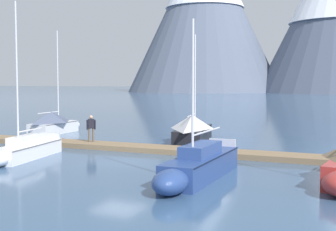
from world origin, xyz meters
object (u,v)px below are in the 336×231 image
(sailboat_second_berth, at_px, (24,150))
(sailboat_nearest_berth, at_px, (55,123))
(person_on_dock, at_px, (91,127))
(sailboat_mid_dock_port, at_px, (193,128))
(sailboat_mid_dock_starboard, at_px, (197,166))

(sailboat_second_berth, bearing_deg, sailboat_nearest_berth, 121.56)
(sailboat_nearest_berth, height_order, person_on_dock, sailboat_nearest_berth)
(sailboat_mid_dock_port, relative_size, sailboat_mid_dock_starboard, 0.97)
(sailboat_mid_dock_port, distance_m, person_on_dock, 7.23)
(sailboat_second_berth, bearing_deg, sailboat_mid_dock_port, 65.09)
(sailboat_nearest_berth, bearing_deg, person_on_dock, -36.73)
(sailboat_second_berth, distance_m, person_on_dock, 5.79)
(sailboat_mid_dock_port, bearing_deg, sailboat_nearest_berth, -179.82)
(sailboat_second_berth, relative_size, person_on_dock, 4.87)
(sailboat_mid_dock_starboard, relative_size, person_on_dock, 4.52)
(sailboat_second_berth, height_order, person_on_dock, sailboat_second_berth)
(sailboat_mid_dock_port, xyz_separation_m, sailboat_mid_dock_starboard, (5.18, -12.21, -0.28))
(sailboat_second_berth, relative_size, sailboat_mid_dock_port, 1.11)
(sailboat_second_berth, distance_m, sailboat_mid_dock_port, 12.28)
(sailboat_second_berth, distance_m, sailboat_mid_dock_starboard, 10.41)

